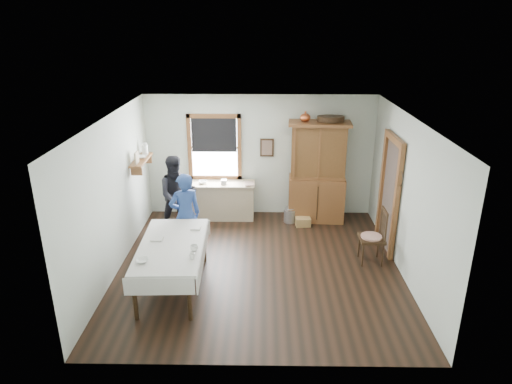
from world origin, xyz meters
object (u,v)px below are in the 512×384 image
(pail, at_px, (290,216))
(wicker_basket, at_px, (303,222))
(china_hutch, at_px, (317,172))
(figure_dark, at_px, (177,197))
(work_counter, at_px, (222,200))
(dining_table, at_px, (173,266))
(spindle_chair, at_px, (372,236))
(woman_blue, at_px, (186,218))

(pail, height_order, wicker_basket, pail)
(china_hutch, height_order, figure_dark, china_hutch)
(figure_dark, bearing_deg, work_counter, 19.78)
(dining_table, height_order, wicker_basket, dining_table)
(pail, bearing_deg, spindle_chair, -51.64)
(work_counter, xyz_separation_m, pail, (1.50, -0.22, -0.26))
(china_hutch, bearing_deg, spindle_chair, -63.37)
(wicker_basket, bearing_deg, woman_blue, -150.21)
(china_hutch, distance_m, figure_dark, 3.02)
(dining_table, xyz_separation_m, figure_dark, (-0.29, 2.16, 0.36))
(wicker_basket, distance_m, woman_blue, 2.72)
(figure_dark, bearing_deg, spindle_chair, -38.50)
(spindle_chair, distance_m, pail, 2.25)
(dining_table, height_order, figure_dark, figure_dark)
(china_hutch, relative_size, figure_dark, 1.45)
(spindle_chair, height_order, woman_blue, woman_blue)
(china_hutch, height_order, dining_table, china_hutch)
(woman_blue, height_order, figure_dark, figure_dark)
(dining_table, relative_size, pail, 6.87)
(wicker_basket, xyz_separation_m, figure_dark, (-2.62, -0.29, 0.66))
(spindle_chair, relative_size, figure_dark, 0.69)
(work_counter, bearing_deg, wicker_basket, -13.81)
(work_counter, height_order, china_hutch, china_hutch)
(dining_table, xyz_separation_m, woman_blue, (0.04, 1.14, 0.35))
(dining_table, distance_m, spindle_chair, 3.56)
(china_hutch, bearing_deg, woman_blue, -143.70)
(china_hutch, xyz_separation_m, wicker_basket, (-0.30, -0.35, -1.01))
(spindle_chair, bearing_deg, wicker_basket, 126.33)
(china_hutch, distance_m, pail, 1.12)
(dining_table, bearing_deg, china_hutch, 46.73)
(spindle_chair, bearing_deg, pail, 129.00)
(work_counter, distance_m, pail, 1.54)
(work_counter, xyz_separation_m, china_hutch, (2.07, -0.07, 0.69))
(wicker_basket, height_order, woman_blue, woman_blue)
(dining_table, distance_m, wicker_basket, 3.40)
(china_hutch, xyz_separation_m, pail, (-0.57, -0.15, -0.95))
(pail, relative_size, woman_blue, 0.19)
(china_hutch, height_order, wicker_basket, china_hutch)
(dining_table, height_order, woman_blue, woman_blue)
(wicker_basket, bearing_deg, pail, 143.62)
(spindle_chair, bearing_deg, work_counter, 146.32)
(wicker_basket, bearing_deg, china_hutch, 49.54)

